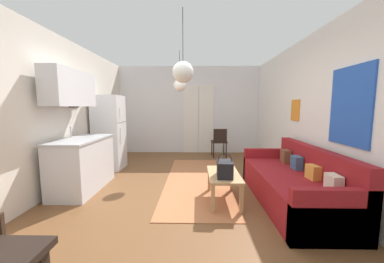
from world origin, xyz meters
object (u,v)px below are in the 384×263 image
accent_chair (219,141)px  handbag (225,169)px  couch (295,185)px  pendant_lamp_near (183,72)px  bamboo_vase (222,165)px  coffee_table (224,177)px  refrigerator (109,133)px  pendant_lamp_far (180,85)px

accent_chair → handbag: bearing=81.2°
couch → pendant_lamp_near: size_ratio=2.37×
couch → accent_chair: couch is taller
bamboo_vase → handbag: size_ratio=1.18×
coffee_table → bamboo_vase: 0.19m
coffee_table → accent_chair: bearing=85.1°
coffee_table → refrigerator: 3.02m
bamboo_vase → accent_chair: bearing=84.7°
accent_chair → pendant_lamp_far: (-1.04, -1.22, 1.45)m
handbag → refrigerator: size_ratio=0.21×
refrigerator → pendant_lamp_far: 1.96m
bamboo_vase → handbag: bearing=-89.2°
handbag → accent_chair: bearing=85.2°
coffee_table → bamboo_vase: size_ratio=2.10×
coffee_table → accent_chair: (0.25, 2.90, 0.11)m
coffee_table → handbag: (-0.01, -0.16, 0.18)m
refrigerator → accent_chair: bearing=23.7°
bamboo_vase → accent_chair: size_ratio=0.50×
refrigerator → handbag: bearing=-37.8°
coffee_table → refrigerator: (-2.43, 1.72, 0.48)m
couch → bamboo_vase: bearing=172.7°
accent_chair → coffee_table: bearing=81.1°
bamboo_vase → refrigerator: size_ratio=0.24×
refrigerator → pendant_lamp_near: bearing=-48.7°
refrigerator → pendant_lamp_near: pendant_lamp_near is taller
couch → refrigerator: bearing=153.3°
pendant_lamp_far → accent_chair: bearing=49.5°
couch → pendant_lamp_far: size_ratio=2.46×
couch → accent_chair: 3.05m
handbag → refrigerator: bearing=142.2°
couch → handbag: size_ratio=6.25×
pendant_lamp_near → coffee_table: bearing=32.0°
coffee_table → refrigerator: size_ratio=0.51×
bamboo_vase → pendant_lamp_near: 1.55m
couch → pendant_lamp_far: (-1.86, 1.72, 1.65)m
handbag → refrigerator: (-2.42, 1.88, 0.30)m
pendant_lamp_near → refrigerator: bearing=131.3°
pendant_lamp_near → pendant_lamp_far: same height
couch → handbag: couch is taller
handbag → pendant_lamp_far: 2.43m
bamboo_vase → pendant_lamp_far: bearing=116.2°
coffee_table → accent_chair: accent_chair is taller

